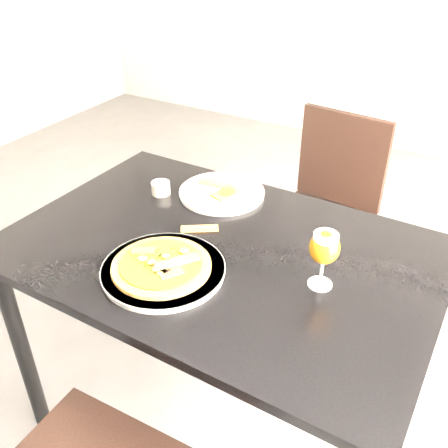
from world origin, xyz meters
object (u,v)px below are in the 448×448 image
Objects in this scene: chair_far at (325,209)px; pizza at (162,265)px; dining_table at (220,272)px; beer_glass at (325,248)px.

pizza is at bearing -90.60° from chair_far.
chair_far reaches higher than dining_table.
dining_table is at bearing 176.84° from beer_glass.
beer_glass is (0.26, -0.81, 0.39)m from chair_far.
chair_far is at bearing 87.42° from dining_table.
chair_far reaches higher than pizza.
beer_glass is at bearing -2.25° from dining_table.
chair_far is 5.50× the size of beer_glass.
dining_table is at bearing -87.16° from chair_far.
dining_table is 7.70× the size of beer_glass.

